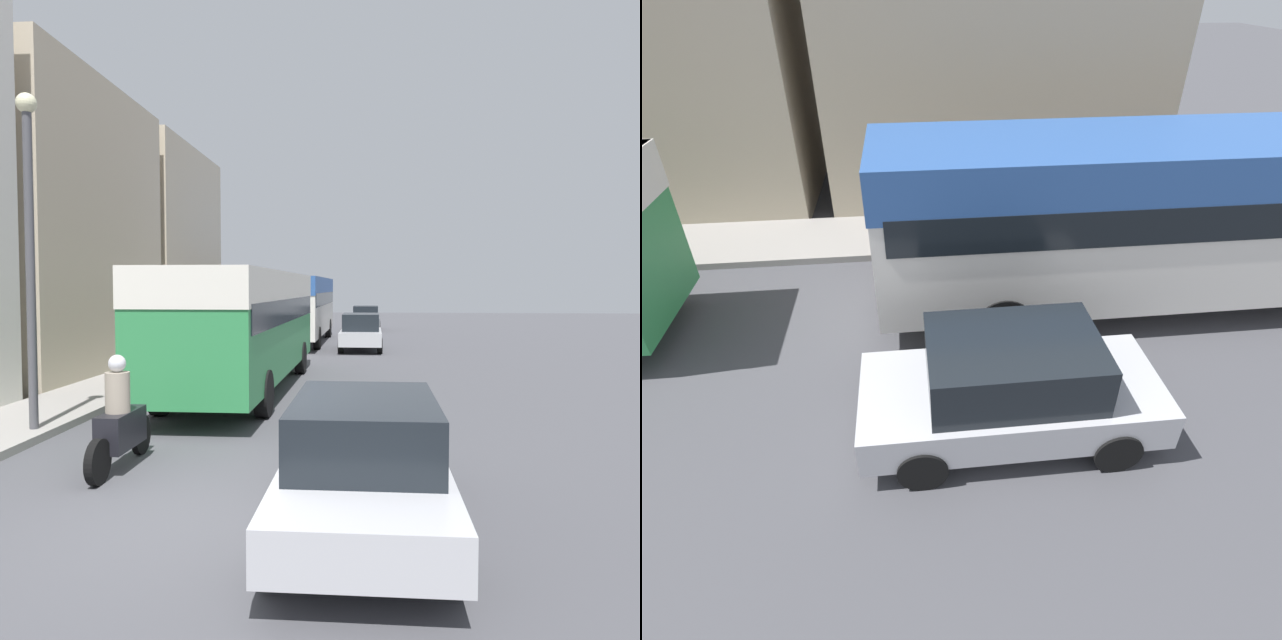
{
  "view_description": "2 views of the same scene",
  "coord_description": "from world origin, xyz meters",
  "views": [
    {
      "loc": [
        1.81,
        -6.93,
        2.73
      ],
      "look_at": [
        -0.54,
        20.4,
        1.28
      ],
      "focal_mm": 35.0,
      "sensor_mm": 36.0,
      "label": 1
    },
    {
      "loc": [
        6.11,
        18.64,
        5.4
      ],
      "look_at": [
        0.25,
        19.3,
        1.24
      ],
      "focal_mm": 28.0,
      "sensor_mm": 36.0,
      "label": 2
    }
  ],
  "objects": [
    {
      "name": "bus_following",
      "position": [
        -1.81,
        23.47,
        2.06
      ],
      "size": [
        2.63,
        10.91,
        3.19
      ],
      "color": "silver",
      "rests_on": "ground_plane"
    },
    {
      "name": "building_far_terrace",
      "position": [
        -8.91,
        21.06,
        4.48
      ],
      "size": [
        5.43,
        8.68,
        8.96
      ],
      "color": "#BCAD93",
      "rests_on": "ground_plane"
    },
    {
      "name": "pedestrian_near_curb",
      "position": [
        -5.48,
        24.38,
        1.0
      ],
      "size": [
        0.4,
        0.4,
        1.68
      ],
      "color": "#232838",
      "rests_on": "sidewalk"
    },
    {
      "name": "car_crossing",
      "position": [
        1.27,
        19.85,
        0.81
      ],
      "size": [
        1.82,
        4.04,
        1.59
      ],
      "color": "#B7B7BC",
      "rests_on": "ground_plane"
    }
  ]
}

